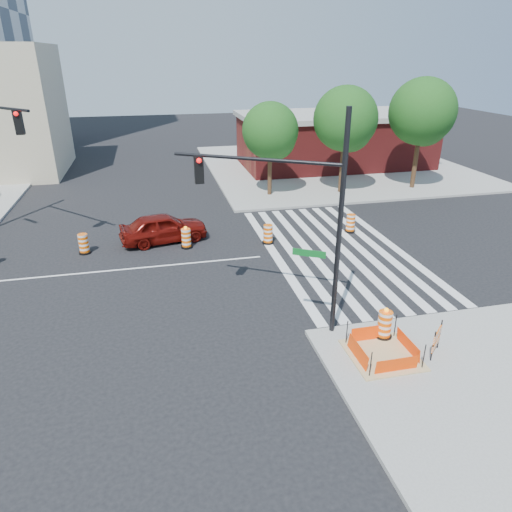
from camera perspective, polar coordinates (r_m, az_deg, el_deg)
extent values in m
plane|color=black|center=(22.25, -17.33, -1.72)|extent=(120.00, 120.00, 0.00)
cube|color=gray|center=(42.28, 9.57, 11.11)|extent=(22.00, 22.00, 0.15)
cube|color=silver|center=(22.84, 2.45, 0.11)|extent=(0.45, 13.50, 0.01)
cube|color=silver|center=(23.08, 4.61, 0.31)|extent=(0.45, 13.50, 0.01)
cube|color=silver|center=(23.35, 6.72, 0.50)|extent=(0.45, 13.50, 0.01)
cube|color=silver|center=(23.65, 8.78, 0.70)|extent=(0.45, 13.50, 0.01)
cube|color=silver|center=(23.98, 10.78, 0.88)|extent=(0.45, 13.50, 0.01)
cube|color=silver|center=(24.34, 12.73, 1.06)|extent=(0.45, 13.50, 0.01)
cube|color=silver|center=(24.73, 14.62, 1.23)|extent=(0.45, 13.50, 0.01)
cube|color=silver|center=(25.15, 16.45, 1.40)|extent=(0.45, 13.50, 0.01)
cube|color=silver|center=(22.25, -17.33, -1.71)|extent=(14.00, 0.12, 0.01)
cube|color=tan|center=(15.88, 15.51, -11.82)|extent=(2.20, 2.20, 0.05)
cube|color=#FF3D05|center=(15.12, 17.20, -12.92)|extent=(1.44, 0.02, 0.55)
cube|color=#FF3D05|center=(16.39, 14.16, -9.37)|extent=(1.44, 0.02, 0.55)
cube|color=#FF3D05|center=(15.38, 12.58, -11.66)|extent=(0.02, 1.44, 0.55)
cube|color=#FF3D05|center=(16.15, 18.48, -10.50)|extent=(0.02, 1.44, 0.55)
cylinder|color=black|center=(14.63, 14.13, -13.05)|extent=(0.04, 0.04, 0.90)
cylinder|color=black|center=(15.45, 20.25, -11.73)|extent=(0.04, 0.04, 0.90)
cylinder|color=black|center=(15.94, 11.28, -9.35)|extent=(0.04, 0.04, 0.90)
cylinder|color=black|center=(16.69, 17.01, -8.36)|extent=(0.04, 0.04, 0.90)
cube|color=maroon|center=(41.89, 9.77, 13.81)|extent=(16.00, 8.00, 4.20)
cube|color=gray|center=(41.56, 10.00, 16.93)|extent=(16.50, 8.50, 0.40)
imported|color=#600C08|center=(24.77, -11.48, 3.49)|extent=(4.83, 2.68, 1.55)
cylinder|color=black|center=(15.09, 10.40, 3.24)|extent=(0.17, 0.17, 7.69)
cylinder|color=black|center=(15.10, -0.10, 12.02)|extent=(5.02, 3.05, 0.12)
cube|color=black|center=(15.93, -7.15, 10.70)|extent=(0.31, 0.27, 0.96)
sphere|color=#FF0C0C|center=(15.68, -7.14, 11.75)|extent=(0.17, 0.17, 0.17)
cube|color=#0C591E|center=(15.58, 6.65, 0.35)|extent=(1.01, 0.62, 0.24)
cube|color=black|center=(23.96, -27.54, 14.61)|extent=(0.35, 0.31, 1.10)
sphere|color=#FF0C0C|center=(23.74, -27.82, 15.45)|extent=(0.20, 0.20, 0.20)
cylinder|color=black|center=(16.78, 15.58, -9.62)|extent=(0.60, 0.60, 0.10)
cylinder|color=#FB5E05|center=(16.51, 15.78, -8.17)|extent=(0.48, 0.48, 0.95)
sphere|color=#FF990C|center=(16.24, 15.99, -6.51)|extent=(0.16, 0.16, 0.16)
cube|color=#FB5E05|center=(16.09, 21.75, -9.10)|extent=(0.71, 0.66, 0.31)
cube|color=#FB5E05|center=(16.28, 21.56, -10.13)|extent=(0.71, 0.66, 0.24)
cylinder|color=black|center=(15.86, 21.27, -10.48)|extent=(0.04, 0.04, 1.09)
cylinder|color=black|center=(16.56, 21.99, -9.05)|extent=(0.04, 0.04, 1.09)
cylinder|color=#382314|center=(32.09, 1.73, 10.94)|extent=(0.29, 0.29, 4.03)
sphere|color=#184413|center=(31.62, 1.79, 15.40)|extent=(3.78, 3.78, 3.78)
sphere|color=#184413|center=(32.09, 2.45, 14.37)|extent=(2.77, 2.77, 2.77)
sphere|color=#184413|center=(31.42, 1.21, 14.65)|extent=(2.52, 2.52, 2.52)
cylinder|color=#382314|center=(33.21, 10.72, 11.53)|extent=(0.30, 0.30, 4.64)
sphere|color=#184413|center=(32.72, 11.12, 16.49)|extent=(4.35, 4.35, 4.35)
sphere|color=#184413|center=(33.26, 11.59, 15.30)|extent=(3.19, 3.19, 3.19)
sphere|color=#184413|center=(32.46, 10.56, 15.70)|extent=(2.90, 2.90, 2.90)
cylinder|color=#382314|center=(35.75, 19.39, 11.73)|extent=(0.33, 0.33, 4.94)
sphere|color=#184413|center=(35.29, 20.09, 16.61)|extent=(4.63, 4.63, 4.63)
sphere|color=#184413|center=(35.91, 20.37, 15.42)|extent=(3.40, 3.40, 3.40)
sphere|color=#184413|center=(34.95, 19.57, 15.85)|extent=(3.09, 3.09, 3.09)
cylinder|color=black|center=(24.62, -20.58, 0.44)|extent=(0.60, 0.60, 0.10)
cylinder|color=#FB5E05|center=(24.44, -20.75, 1.52)|extent=(0.48, 0.48, 0.95)
cylinder|color=black|center=(24.00, -8.65, 1.17)|extent=(0.60, 0.60, 0.10)
cylinder|color=#FB5E05|center=(23.81, -8.72, 2.28)|extent=(0.48, 0.48, 0.95)
sphere|color=#FF990C|center=(23.62, -8.80, 3.52)|extent=(0.16, 0.16, 0.16)
cylinder|color=black|center=(24.28, 1.49, 1.72)|extent=(0.60, 0.60, 0.10)
cylinder|color=#FB5E05|center=(24.09, 1.51, 2.82)|extent=(0.48, 0.48, 0.95)
cylinder|color=black|center=(26.40, 11.65, 3.09)|extent=(0.60, 0.60, 0.10)
cylinder|color=#FB5E05|center=(26.23, 11.74, 4.11)|extent=(0.48, 0.48, 0.95)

